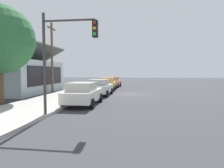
{
  "coord_description": "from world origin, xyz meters",
  "views": [
    {
      "loc": [
        -20.77,
        -1.13,
        2.31
      ],
      "look_at": [
        1.59,
        2.01,
        0.93
      ],
      "focal_mm": 32.08,
      "sensor_mm": 36.0,
      "label": 1
    }
  ],
  "objects_px": {
    "traffic_light_main": "(64,48)",
    "car_ivory": "(83,93)",
    "car_silver": "(100,87)",
    "utility_pole_wooden": "(52,57)",
    "car_mustard": "(108,84)",
    "fire_hydrant_red": "(98,86)",
    "car_coral": "(113,82)"
  },
  "relations": [
    {
      "from": "car_silver",
      "to": "car_coral",
      "type": "distance_m",
      "value": 10.97
    },
    {
      "from": "car_ivory",
      "to": "traffic_light_main",
      "type": "distance_m",
      "value": 4.81
    },
    {
      "from": "car_mustard",
      "to": "traffic_light_main",
      "type": "xyz_separation_m",
      "value": [
        -15.03,
        -0.31,
        2.68
      ]
    },
    {
      "from": "fire_hydrant_red",
      "to": "car_coral",
      "type": "bearing_deg",
      "value": -15.01
    },
    {
      "from": "car_ivory",
      "to": "traffic_light_main",
      "type": "xyz_separation_m",
      "value": [
        -4.0,
        -0.22,
        2.68
      ]
    },
    {
      "from": "car_silver",
      "to": "traffic_light_main",
      "type": "bearing_deg",
      "value": -177.98
    },
    {
      "from": "traffic_light_main",
      "to": "utility_pole_wooden",
      "type": "xyz_separation_m",
      "value": [
        10.94,
        5.66,
        0.44
      ]
    },
    {
      "from": "car_mustard",
      "to": "car_silver",
      "type": "bearing_deg",
      "value": 178.98
    },
    {
      "from": "utility_pole_wooden",
      "to": "car_ivory",
      "type": "bearing_deg",
      "value": -141.93
    },
    {
      "from": "car_mustard",
      "to": "car_coral",
      "type": "xyz_separation_m",
      "value": [
        5.57,
        0.01,
        0.0
      ]
    },
    {
      "from": "car_ivory",
      "to": "car_mustard",
      "type": "relative_size",
      "value": 1.05
    },
    {
      "from": "car_coral",
      "to": "traffic_light_main",
      "type": "bearing_deg",
      "value": -177.65
    },
    {
      "from": "car_coral",
      "to": "traffic_light_main",
      "type": "distance_m",
      "value": 20.77
    },
    {
      "from": "car_mustard",
      "to": "car_coral",
      "type": "distance_m",
      "value": 5.57
    },
    {
      "from": "car_coral",
      "to": "utility_pole_wooden",
      "type": "bearing_deg",
      "value": 152.51
    },
    {
      "from": "car_coral",
      "to": "fire_hydrant_red",
      "type": "distance_m",
      "value": 5.19
    },
    {
      "from": "car_silver",
      "to": "car_coral",
      "type": "bearing_deg",
      "value": 1.44
    },
    {
      "from": "car_mustard",
      "to": "fire_hydrant_red",
      "type": "xyz_separation_m",
      "value": [
        0.56,
        1.35,
        -0.32
      ]
    },
    {
      "from": "car_ivory",
      "to": "car_silver",
      "type": "distance_m",
      "value": 5.63
    },
    {
      "from": "car_silver",
      "to": "utility_pole_wooden",
      "type": "height_order",
      "value": "utility_pole_wooden"
    },
    {
      "from": "car_coral",
      "to": "car_mustard",
      "type": "bearing_deg",
      "value": -178.47
    },
    {
      "from": "traffic_light_main",
      "to": "car_ivory",
      "type": "bearing_deg",
      "value": 3.19
    },
    {
      "from": "traffic_light_main",
      "to": "car_silver",
      "type": "bearing_deg",
      "value": 1.2
    },
    {
      "from": "car_silver",
      "to": "traffic_light_main",
      "type": "xyz_separation_m",
      "value": [
        -9.63,
        -0.2,
        2.68
      ]
    },
    {
      "from": "traffic_light_main",
      "to": "fire_hydrant_red",
      "type": "distance_m",
      "value": 15.96
    },
    {
      "from": "car_mustard",
      "to": "fire_hydrant_red",
      "type": "bearing_deg",
      "value": 65.2
    },
    {
      "from": "car_mustard",
      "to": "traffic_light_main",
      "type": "distance_m",
      "value": 15.27
    },
    {
      "from": "car_silver",
      "to": "utility_pole_wooden",
      "type": "bearing_deg",
      "value": 77.33
    },
    {
      "from": "car_ivory",
      "to": "car_mustard",
      "type": "height_order",
      "value": "same"
    },
    {
      "from": "car_ivory",
      "to": "utility_pole_wooden",
      "type": "distance_m",
      "value": 9.35
    },
    {
      "from": "car_silver",
      "to": "car_mustard",
      "type": "distance_m",
      "value": 5.4
    },
    {
      "from": "car_mustard",
      "to": "fire_hydrant_red",
      "type": "distance_m",
      "value": 1.5
    }
  ]
}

